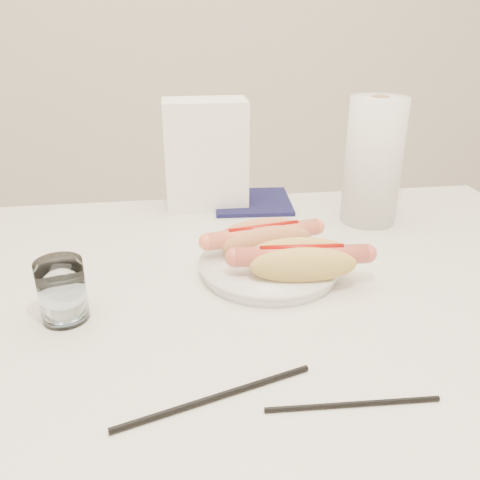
{
  "coord_description": "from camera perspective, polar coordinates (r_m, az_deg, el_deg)",
  "views": [
    {
      "loc": [
        -0.1,
        -0.68,
        1.14
      ],
      "look_at": [
        -0.01,
        0.01,
        0.82
      ],
      "focal_mm": 38.06,
      "sensor_mm": 36.0,
      "label": 1
    }
  ],
  "objects": [
    {
      "name": "table",
      "position": [
        0.82,
        0.51,
        -8.6
      ],
      "size": [
        1.2,
        0.8,
        0.75
      ],
      "color": "silver",
      "rests_on": "ground"
    },
    {
      "name": "plate",
      "position": [
        0.82,
        3.29,
        -3.12
      ],
      "size": [
        0.25,
        0.25,
        0.02
      ],
      "primitive_type": "cylinder",
      "rotation": [
        0.0,
        0.0,
        0.17
      ],
      "color": "white",
      "rests_on": "table"
    },
    {
      "name": "hotdog_left",
      "position": [
        0.84,
        2.65,
        0.17
      ],
      "size": [
        0.19,
        0.1,
        0.05
      ],
      "rotation": [
        0.0,
        0.0,
        0.19
      ],
      "color": "tan",
      "rests_on": "plate"
    },
    {
      "name": "hotdog_right",
      "position": [
        0.77,
        6.86,
        -2.3
      ],
      "size": [
        0.2,
        0.09,
        0.05
      ],
      "rotation": [
        0.0,
        0.0,
        -0.08
      ],
      "color": "#D7B254",
      "rests_on": "plate"
    },
    {
      "name": "water_glass",
      "position": [
        0.72,
        -19.33,
        -5.39
      ],
      "size": [
        0.06,
        0.06,
        0.09
      ],
      "primitive_type": "cylinder",
      "color": "white",
      "rests_on": "table"
    },
    {
      "name": "chopstick_near",
      "position": [
        0.58,
        -2.74,
        -17.19
      ],
      "size": [
        0.22,
        0.08,
        0.01
      ],
      "primitive_type": "cylinder",
      "rotation": [
        0.0,
        1.57,
        0.3
      ],
      "color": "black",
      "rests_on": "table"
    },
    {
      "name": "chopstick_far",
      "position": [
        0.58,
        12.54,
        -17.53
      ],
      "size": [
        0.19,
        0.01,
        0.01
      ],
      "primitive_type": "cylinder",
      "rotation": [
        0.0,
        1.57,
        -0.04
      ],
      "color": "black",
      "rests_on": "table"
    },
    {
      "name": "napkin_box",
      "position": [
        1.07,
        -3.85,
        9.52
      ],
      "size": [
        0.17,
        0.09,
        0.22
      ],
      "primitive_type": "cube",
      "rotation": [
        0.0,
        0.0,
        -0.01
      ],
      "color": "white",
      "rests_on": "table"
    },
    {
      "name": "navy_napkin",
      "position": [
        1.11,
        1.41,
        4.31
      ],
      "size": [
        0.17,
        0.17,
        0.01
      ],
      "primitive_type": "cube",
      "rotation": [
        0.0,
        0.0,
        -0.07
      ],
      "color": "#13133C",
      "rests_on": "table"
    },
    {
      "name": "paper_towel_roll",
      "position": [
        1.01,
        14.71,
        8.5
      ],
      "size": [
        0.13,
        0.13,
        0.24
      ],
      "primitive_type": "cylinder",
      "rotation": [
        0.0,
        0.0,
        -0.25
      ],
      "color": "silver",
      "rests_on": "table"
    }
  ]
}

